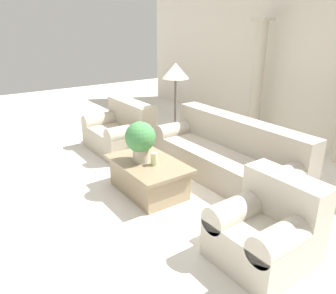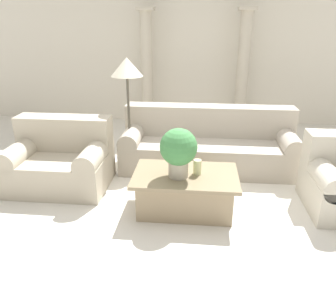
{
  "view_description": "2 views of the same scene",
  "coord_description": "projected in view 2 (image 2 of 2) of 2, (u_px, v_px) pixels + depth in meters",
  "views": [
    {
      "loc": [
        3.55,
        -2.46,
        2.19
      ],
      "look_at": [
        0.12,
        -0.03,
        0.59
      ],
      "focal_mm": 35.0,
      "sensor_mm": 36.0,
      "label": 1
    },
    {
      "loc": [
        0.25,
        -3.66,
        2.05
      ],
      "look_at": [
        -0.09,
        -0.19,
        0.69
      ],
      "focal_mm": 35.0,
      "sensor_mm": 36.0,
      "label": 2
    }
  ],
  "objects": [
    {
      "name": "column_left",
      "position": [
        147.0,
        68.0,
        6.44
      ],
      "size": [
        0.32,
        0.32,
        2.28
      ],
      "color": "beige",
      "rests_on": "ground_plane"
    },
    {
      "name": "wall_back",
      "position": [
        189.0,
        44.0,
        6.58
      ],
      "size": [
        10.0,
        0.06,
        3.2
      ],
      "color": "silver",
      "rests_on": "ground_plane"
    },
    {
      "name": "sofa_long",
      "position": [
        208.0,
        144.0,
        4.81
      ],
      "size": [
        2.49,
        0.87,
        0.87
      ],
      "color": "#ADA393",
      "rests_on": "ground_plane"
    },
    {
      "name": "coffee_table",
      "position": [
        185.0,
        191.0,
        3.74
      ],
      "size": [
        1.17,
        0.75,
        0.44
      ],
      "color": "#998466",
      "rests_on": "ground_plane"
    },
    {
      "name": "ground_plane",
      "position": [
        177.0,
        193.0,
        4.16
      ],
      "size": [
        16.0,
        16.0,
        0.0
      ],
      "primitive_type": "plane",
      "color": "silver"
    },
    {
      "name": "pillar_candle",
      "position": [
        197.0,
        167.0,
        3.63
      ],
      "size": [
        0.09,
        0.09,
        0.17
      ],
      "color": "beige",
      "rests_on": "coffee_table"
    },
    {
      "name": "floor_lamp",
      "position": [
        127.0,
        73.0,
        4.4
      ],
      "size": [
        0.43,
        0.43,
        1.59
      ],
      "color": "#4C473D",
      "rests_on": "ground_plane"
    },
    {
      "name": "column_right",
      "position": [
        243.0,
        69.0,
        6.27
      ],
      "size": [
        0.32,
        0.32,
        2.28
      ],
      "color": "beige",
      "rests_on": "ground_plane"
    },
    {
      "name": "loveseat",
      "position": [
        61.0,
        159.0,
        4.26
      ],
      "size": [
        1.25,
        0.87,
        0.87
      ],
      "color": "#B7AC96",
      "rests_on": "ground_plane"
    },
    {
      "name": "potted_plant",
      "position": [
        179.0,
        149.0,
        3.49
      ],
      "size": [
        0.41,
        0.41,
        0.55
      ],
      "color": "#B2A893",
      "rests_on": "coffee_table"
    }
  ]
}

